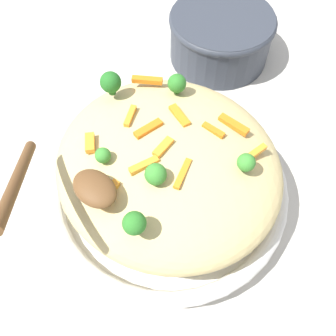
% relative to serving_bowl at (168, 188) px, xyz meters
% --- Properties ---
extents(ground_plane, '(2.40, 2.40, 0.00)m').
position_rel_serving_bowl_xyz_m(ground_plane, '(0.00, 0.00, -0.03)').
color(ground_plane, beige).
extents(serving_bowl, '(0.34, 0.34, 0.05)m').
position_rel_serving_bowl_xyz_m(serving_bowl, '(0.00, 0.00, 0.00)').
color(serving_bowl, white).
rests_on(serving_bowl, ground_plane).
extents(pasta_mound, '(0.30, 0.28, 0.09)m').
position_rel_serving_bowl_xyz_m(pasta_mound, '(0.00, 0.00, 0.06)').
color(pasta_mound, '#D1BA7A').
rests_on(pasta_mound, serving_bowl).
extents(carrot_piece_0, '(0.02, 0.04, 0.01)m').
position_rel_serving_bowl_xyz_m(carrot_piece_0, '(0.03, 0.00, 0.11)').
color(carrot_piece_0, orange).
rests_on(carrot_piece_0, pasta_mound).
extents(carrot_piece_1, '(0.04, 0.01, 0.01)m').
position_rel_serving_bowl_xyz_m(carrot_piece_1, '(-0.04, -0.08, 0.10)').
color(carrot_piece_1, orange).
rests_on(carrot_piece_1, pasta_mound).
extents(carrot_piece_2, '(0.02, 0.04, 0.01)m').
position_rel_serving_bowl_xyz_m(carrot_piece_2, '(0.00, 0.04, 0.11)').
color(carrot_piece_2, orange).
rests_on(carrot_piece_2, pasta_mound).
extents(carrot_piece_3, '(0.02, 0.04, 0.01)m').
position_rel_serving_bowl_xyz_m(carrot_piece_3, '(-0.04, 0.02, 0.11)').
color(carrot_piece_3, orange).
rests_on(carrot_piece_3, pasta_mound).
extents(carrot_piece_4, '(0.01, 0.03, 0.01)m').
position_rel_serving_bowl_xyz_m(carrot_piece_4, '(0.00, 0.01, 0.11)').
color(carrot_piece_4, orange).
rests_on(carrot_piece_4, pasta_mound).
extents(carrot_piece_5, '(0.01, 0.03, 0.01)m').
position_rel_serving_bowl_xyz_m(carrot_piece_5, '(-0.08, -0.06, 0.10)').
color(carrot_piece_5, orange).
rests_on(carrot_piece_5, pasta_mound).
extents(carrot_piece_6, '(0.03, 0.03, 0.01)m').
position_rel_serving_bowl_xyz_m(carrot_piece_6, '(0.07, 0.06, 0.10)').
color(carrot_piece_6, orange).
rests_on(carrot_piece_6, pasta_mound).
extents(carrot_piece_7, '(0.03, 0.01, 0.01)m').
position_rel_serving_bowl_xyz_m(carrot_piece_7, '(-0.03, -0.05, 0.11)').
color(carrot_piece_7, orange).
rests_on(carrot_piece_7, pasta_mound).
extents(carrot_piece_8, '(0.04, 0.02, 0.01)m').
position_rel_serving_bowl_xyz_m(carrot_piece_8, '(0.02, -0.04, 0.11)').
color(carrot_piece_8, orange).
rests_on(carrot_piece_8, pasta_mound).
extents(carrot_piece_9, '(0.04, 0.03, 0.01)m').
position_rel_serving_bowl_xyz_m(carrot_piece_9, '(0.10, -0.06, 0.10)').
color(carrot_piece_9, orange).
rests_on(carrot_piece_9, pasta_mound).
extents(carrot_piece_10, '(0.01, 0.04, 0.01)m').
position_rel_serving_bowl_xyz_m(carrot_piece_10, '(0.01, 0.09, 0.10)').
color(carrot_piece_10, orange).
rests_on(carrot_piece_10, pasta_mound).
extents(carrot_piece_11, '(0.02, 0.03, 0.01)m').
position_rel_serving_bowl_xyz_m(carrot_piece_11, '(0.06, -0.00, 0.11)').
color(carrot_piece_11, orange).
rests_on(carrot_piece_11, pasta_mound).
extents(broccoli_floret_0, '(0.03, 0.03, 0.03)m').
position_rel_serving_bowl_xyz_m(broccoli_floret_0, '(0.12, -0.02, 0.12)').
color(broccoli_floret_0, '#205B1C').
rests_on(broccoli_floret_0, pasta_mound).
extents(broccoli_floret_1, '(0.03, 0.03, 0.03)m').
position_rel_serving_bowl_xyz_m(broccoli_floret_1, '(-0.05, 0.10, 0.12)').
color(broccoli_floret_1, '#296820').
rests_on(broccoli_floret_1, pasta_mound).
extents(broccoli_floret_2, '(0.03, 0.03, 0.03)m').
position_rel_serving_bowl_xyz_m(broccoli_floret_2, '(-0.02, 0.04, 0.12)').
color(broccoli_floret_2, '#377928').
rests_on(broccoli_floret_2, pasta_mound).
extents(broccoli_floret_3, '(0.02, 0.02, 0.03)m').
position_rel_serving_bowl_xyz_m(broccoli_floret_3, '(-0.09, -0.04, 0.12)').
color(broccoli_floret_3, '#377928').
rests_on(broccoli_floret_3, pasta_mound).
extents(broccoli_floret_4, '(0.02, 0.02, 0.03)m').
position_rel_serving_bowl_xyz_m(broccoli_floret_4, '(0.05, -0.08, 0.12)').
color(broccoli_floret_4, '#296820').
rests_on(broccoli_floret_4, pasta_mound).
extents(broccoli_floret_5, '(0.02, 0.02, 0.02)m').
position_rel_serving_bowl_xyz_m(broccoli_floret_5, '(0.04, 0.06, 0.11)').
color(broccoli_floret_5, '#377928').
rests_on(broccoli_floret_5, pasta_mound).
extents(serving_spoon, '(0.13, 0.12, 0.09)m').
position_rel_serving_bowl_xyz_m(serving_spoon, '(0.03, 0.12, 0.13)').
color(serving_spoon, brown).
rests_on(serving_spoon, pasta_mound).
extents(companion_bowl, '(0.19, 0.19, 0.09)m').
position_rel_serving_bowl_xyz_m(companion_bowl, '(0.14, -0.29, 0.02)').
color(companion_bowl, '#333842').
rests_on(companion_bowl, ground_plane).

